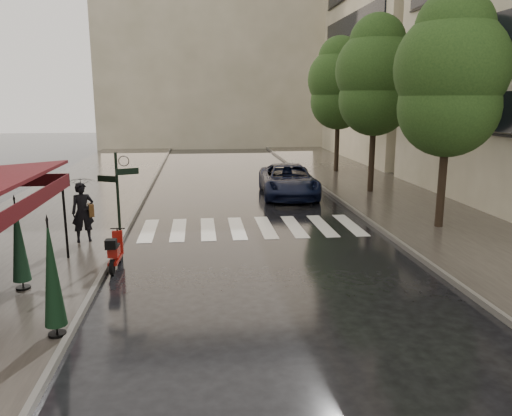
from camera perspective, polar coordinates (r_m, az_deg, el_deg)
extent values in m
plane|color=black|center=(12.36, -11.56, -9.62)|extent=(120.00, 120.00, 0.00)
cube|color=#38332D|center=(24.51, -19.72, 1.03)|extent=(6.00, 60.00, 0.12)
cube|color=#38332D|center=(25.53, 14.49, 1.79)|extent=(5.50, 60.00, 0.12)
cube|color=#595651|center=(23.99, -12.62, 1.26)|extent=(0.12, 60.00, 0.16)
cube|color=#595651|center=(24.67, 8.40, 1.73)|extent=(0.12, 60.00, 0.16)
cube|color=silver|center=(18.11, -12.18, -2.53)|extent=(0.50, 3.20, 0.01)
cube|color=silver|center=(18.03, -8.85, -2.46)|extent=(0.50, 3.20, 0.01)
cube|color=silver|center=(18.01, -5.51, -2.38)|extent=(0.50, 3.20, 0.01)
cube|color=silver|center=(18.06, -2.18, -2.29)|extent=(0.50, 3.20, 0.01)
cube|color=silver|center=(18.16, 1.13, -2.20)|extent=(0.50, 3.20, 0.01)
cube|color=silver|center=(18.33, 4.39, -2.10)|extent=(0.50, 3.20, 0.01)
cube|color=silver|center=(18.55, 7.57, -1.99)|extent=(0.50, 3.20, 0.01)
cube|color=silver|center=(18.83, 10.68, -1.89)|extent=(0.50, 3.20, 0.01)
cube|color=#400B09|center=(11.74, -24.61, 0.30)|extent=(0.04, 7.00, 0.35)
cylinder|color=black|center=(15.04, -20.99, -1.07)|extent=(0.07, 0.07, 2.35)
cylinder|color=black|center=(14.92, -15.44, 0.22)|extent=(0.08, 0.08, 3.10)
cube|color=black|center=(14.71, -14.51, 4.06)|extent=(0.62, 0.26, 0.18)
cube|color=black|center=(14.83, -16.69, 3.22)|extent=(0.56, 0.29, 0.18)
cube|color=tan|center=(40.71, 16.57, 18.49)|extent=(8.00, 16.00, 18.50)
cube|color=tan|center=(49.75, -4.58, 18.60)|extent=(22.00, 6.00, 20.00)
cylinder|color=black|center=(18.61, 20.61, 4.40)|extent=(0.28, 0.28, 4.26)
sphere|color=#1B3613|center=(18.47, 21.10, 10.71)|extent=(3.40, 3.40, 3.40)
sphere|color=#1B3613|center=(18.49, 21.42, 14.70)|extent=(3.80, 3.80, 3.80)
sphere|color=#1B3613|center=(18.60, 21.72, 18.44)|extent=(2.60, 2.60, 2.60)
cylinder|color=black|center=(24.96, 13.16, 6.96)|extent=(0.28, 0.28, 4.48)
sphere|color=#1B3613|center=(24.86, 13.40, 11.92)|extent=(3.40, 3.40, 3.40)
sphere|color=#1B3613|center=(24.90, 13.56, 15.05)|extent=(3.80, 3.80, 3.80)
sphere|color=#1B3613|center=(25.00, 13.72, 17.98)|extent=(2.60, 2.60, 2.60)
cylinder|color=black|center=(31.68, 9.26, 8.11)|extent=(0.28, 0.28, 4.37)
sphere|color=#1B3613|center=(31.60, 9.39, 11.92)|extent=(3.40, 3.40, 3.40)
sphere|color=#1B3613|center=(31.62, 9.48, 14.32)|extent=(3.80, 3.80, 3.80)
sphere|color=#1B3613|center=(31.69, 9.56, 16.57)|extent=(2.60, 2.60, 2.60)
imported|color=black|center=(16.69, -19.19, -0.46)|extent=(0.81, 0.66, 1.90)
imported|color=black|center=(16.49, -19.46, 3.33)|extent=(1.45, 1.46, 1.03)
cube|color=#523315|center=(16.71, -18.35, -0.20)|extent=(0.26, 0.38, 0.40)
cylinder|color=black|center=(13.83, -16.11, -6.52)|extent=(0.10, 0.43, 0.43)
cylinder|color=black|center=(14.87, -15.34, -5.15)|extent=(0.10, 0.43, 0.43)
cube|color=maroon|center=(14.34, -15.71, -5.51)|extent=(0.27, 1.16, 0.09)
cube|color=maroon|center=(14.06, -15.93, -4.76)|extent=(0.28, 0.49, 0.25)
cube|color=maroon|center=(14.62, -15.52, -3.78)|extent=(0.29, 0.11, 0.67)
cylinder|color=black|center=(14.61, -15.54, -2.28)|extent=(0.41, 0.04, 0.03)
cube|color=black|center=(13.67, -16.25, -3.98)|extent=(0.29, 0.27, 0.25)
imported|color=black|center=(23.90, 3.70, 3.16)|extent=(2.79, 5.58, 1.52)
cylinder|color=black|center=(10.63, -21.75, -13.22)|extent=(0.34, 0.34, 0.05)
cylinder|color=black|center=(10.20, -22.26, -7.42)|extent=(0.04, 0.04, 2.23)
cone|color=black|center=(10.17, -22.32, -6.82)|extent=(0.42, 0.42, 2.12)
cylinder|color=black|center=(13.34, -25.05, -8.24)|extent=(0.34, 0.34, 0.05)
cylinder|color=black|center=(13.02, -25.48, -3.72)|extent=(0.04, 0.04, 2.14)
cone|color=black|center=(13.00, -25.53, -3.26)|extent=(0.42, 0.42, 2.03)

